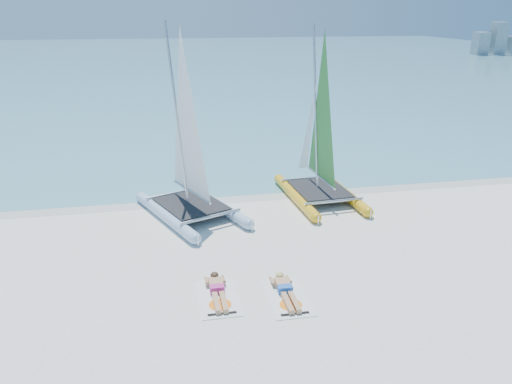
% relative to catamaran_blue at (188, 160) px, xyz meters
% --- Properties ---
extents(ground, '(140.00, 140.00, 0.00)m').
position_rel_catamaran_blue_xyz_m(ground, '(2.36, -4.03, -2.01)').
color(ground, white).
rests_on(ground, ground).
extents(sea, '(140.00, 115.00, 0.01)m').
position_rel_catamaran_blue_xyz_m(sea, '(2.36, 58.97, -2.01)').
color(sea, '#6EB5B8').
rests_on(sea, ground).
extents(wet_sand_strip, '(140.00, 1.40, 0.01)m').
position_rel_catamaran_blue_xyz_m(wet_sand_strip, '(2.36, 1.47, -2.01)').
color(wet_sand_strip, beige).
rests_on(wet_sand_strip, ground).
extents(distant_skyline, '(14.00, 2.00, 5.00)m').
position_rel_catamaran_blue_xyz_m(distant_skyline, '(56.07, 57.97, -0.07)').
color(distant_skyline, '#A3ABB3').
rests_on(distant_skyline, ground).
extents(catamaran_blue, '(4.09, 5.47, 6.74)m').
position_rel_catamaran_blue_xyz_m(catamaran_blue, '(0.00, 0.00, 0.00)').
color(catamaran_blue, '#C2E5FF').
rests_on(catamaran_blue, ground).
extents(catamaran_yellow, '(2.61, 5.25, 6.60)m').
position_rel_catamaran_blue_xyz_m(catamaran_yellow, '(4.96, 1.06, 0.07)').
color(catamaran_yellow, '#EEA319').
rests_on(catamaran_yellow, ground).
extents(towel_a, '(1.00, 1.85, 0.02)m').
position_rel_catamaran_blue_xyz_m(towel_a, '(0.31, -5.68, -2.00)').
color(towel_a, white).
rests_on(towel_a, ground).
extents(sunbather_a, '(0.37, 1.73, 0.26)m').
position_rel_catamaran_blue_xyz_m(sunbather_a, '(0.31, -5.49, -1.89)').
color(sunbather_a, tan).
rests_on(sunbather_a, towel_a).
extents(towel_b, '(1.00, 1.85, 0.02)m').
position_rel_catamaran_blue_xyz_m(towel_b, '(2.01, -6.02, -2.00)').
color(towel_b, white).
rests_on(towel_b, ground).
extents(sunbather_b, '(0.37, 1.73, 0.26)m').
position_rel_catamaran_blue_xyz_m(sunbather_b, '(2.01, -5.83, -1.89)').
color(sunbather_b, tan).
rests_on(sunbather_b, towel_b).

